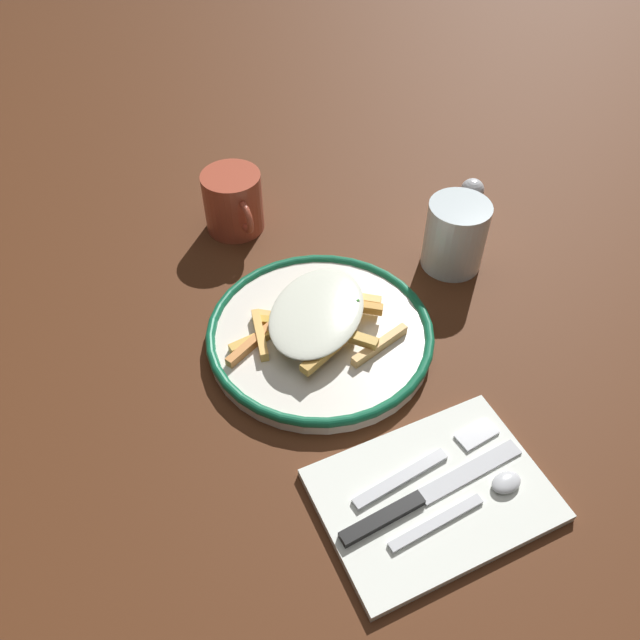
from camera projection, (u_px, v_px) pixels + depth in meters
The scene contains 10 objects.
ground_plane at pixel (320, 341), 0.78m from camera, with size 2.60×2.60×0.00m, color #4A2612.
plate at pixel (320, 334), 0.77m from camera, with size 0.27×0.27×0.02m.
fries_heap at pixel (318, 316), 0.76m from camera, with size 0.18×0.22×0.03m.
napkin at pixel (433, 495), 0.63m from camera, with size 0.16×0.22×0.01m, color white.
fork at pixel (428, 463), 0.65m from camera, with size 0.03×0.18×0.01m.
knife at pixel (418, 499), 0.62m from camera, with size 0.03×0.21×0.01m.
spoon at pixel (479, 498), 0.62m from camera, with size 0.02×0.15×0.01m.
water_glass at pixel (455, 235), 0.84m from camera, with size 0.08×0.08×0.10m, color silver.
coffee_mug at pixel (234, 202), 0.90m from camera, with size 0.11×0.08×0.09m.
salt_shaker at pixel (470, 202), 0.91m from camera, with size 0.03×0.03×0.07m.
Camera 1 is at (0.46, -0.23, 0.58)m, focal length 35.97 mm.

